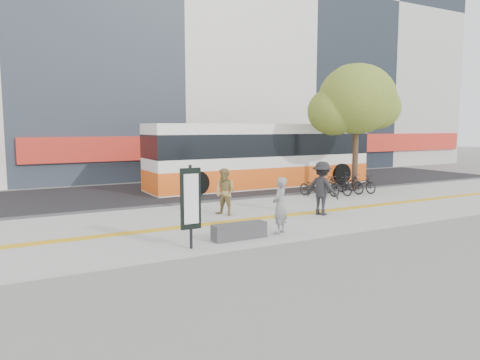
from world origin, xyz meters
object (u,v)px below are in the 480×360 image
bench (239,231)px  street_tree (355,101)px  seated_woman (280,206)px  signboard (191,200)px  pedestrian_tan (225,192)px  bus (262,157)px  pedestrian_dark (322,188)px

bench → street_tree: (9.78, 6.02, 4.21)m
street_tree → seated_woman: (-8.41, -6.03, -3.59)m
signboard → pedestrian_tan: signboard is taller
bus → pedestrian_tan: 8.46m
signboard → pedestrian_dark: size_ratio=1.14×
signboard → pedestrian_tan: 4.61m
seated_woman → street_tree: bearing=-179.3°
bench → bus: bearing=55.3°
bench → bus: size_ratio=0.13×
pedestrian_tan → pedestrian_dark: size_ratio=0.88×
bus → pedestrian_dark: 8.37m
signboard → bus: 13.02m
signboard → pedestrian_dark: (5.94, 2.01, -0.32)m
street_tree → pedestrian_tan: (-8.55, -2.72, -3.59)m
seated_woman → signboard: bearing=-29.3°
street_tree → pedestrian_dark: size_ratio=3.26×
pedestrian_tan → pedestrian_dark: pedestrian_dark is taller
seated_woman → bus: bearing=-153.8°
bus → signboard: bearing=-129.7°
signboard → street_tree: size_ratio=0.35×
seated_woman → pedestrian_dark: 3.43m
bus → pedestrian_dark: size_ratio=6.50×
bus → pedestrian_dark: bus is taller
bench → signboard: size_ratio=0.73×
seated_woman → pedestrian_tan: bearing=-122.6°
seated_woman → pedestrian_tan: (-0.14, 3.31, 0.00)m
bench → bus: (6.72, 9.70, 1.33)m
signboard → bus: size_ratio=0.18×
signboard → bus: bearing=50.3°
bench → street_tree: street_tree is taller
bench → seated_woman: 1.50m
pedestrian_tan → bench: bearing=-49.9°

